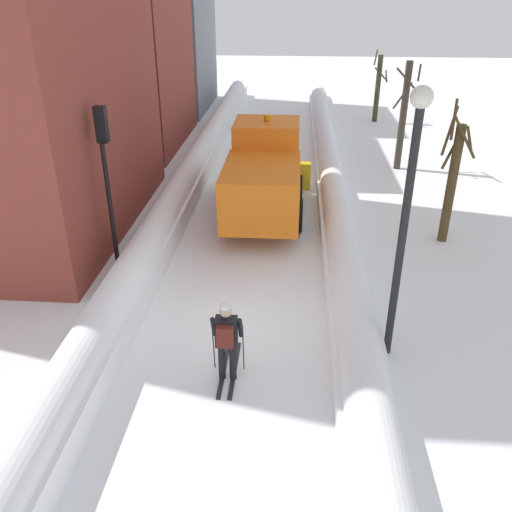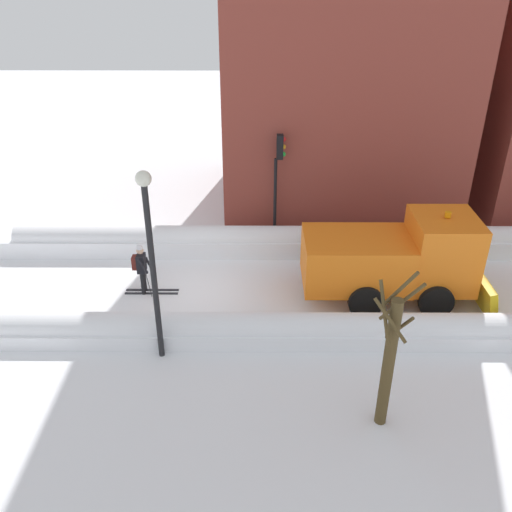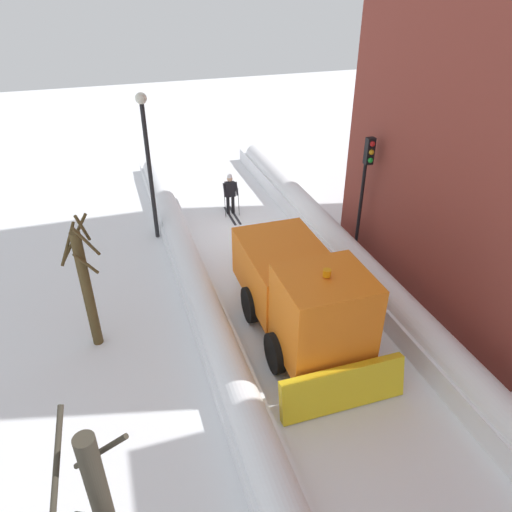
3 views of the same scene
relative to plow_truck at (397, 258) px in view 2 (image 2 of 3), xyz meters
The scene contains 7 objects.
ground_plane 3.77m from the plow_truck, 94.99° to the left, with size 80.00×80.00×0.00m, color white.
snowbank_left 4.69m from the plow_truck, 130.98° to the left, with size 1.10×36.00×1.12m.
plow_truck is the anchor object (origin of this frame).
skier 8.36m from the plow_truck, 91.58° to the right, with size 0.62×1.80×1.81m.
traffic_light_pole 5.61m from the plow_truck, 135.93° to the right, with size 0.28×0.42×4.38m.
street_lamp 8.12m from the plow_truck, 66.89° to the right, with size 0.40×0.40×5.56m.
bare_tree_near 5.79m from the plow_truck, 14.80° to the right, with size 1.00×1.11×4.21m.
Camera 2 is at (15.68, 2.07, 10.07)m, focal length 38.34 mm.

